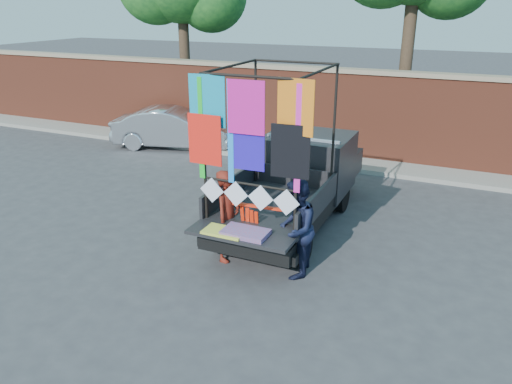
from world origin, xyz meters
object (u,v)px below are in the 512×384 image
at_px(woman, 228,216).
at_px(pickup_truck, 300,178).
at_px(man, 296,229).
at_px(sedan, 174,128).

bearing_deg(woman, pickup_truck, -7.84).
height_order(woman, man, man).
distance_m(woman, man, 1.28).
height_order(pickup_truck, woman, pickup_truck).
relative_size(sedan, woman, 2.26).
xyz_separation_m(pickup_truck, woman, (-0.50, -2.40, 0.00)).
relative_size(pickup_truck, sedan, 1.40).
bearing_deg(pickup_truck, woman, -101.72).
bearing_deg(sedan, man, -150.24).
bearing_deg(woman, sedan, 43.94).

